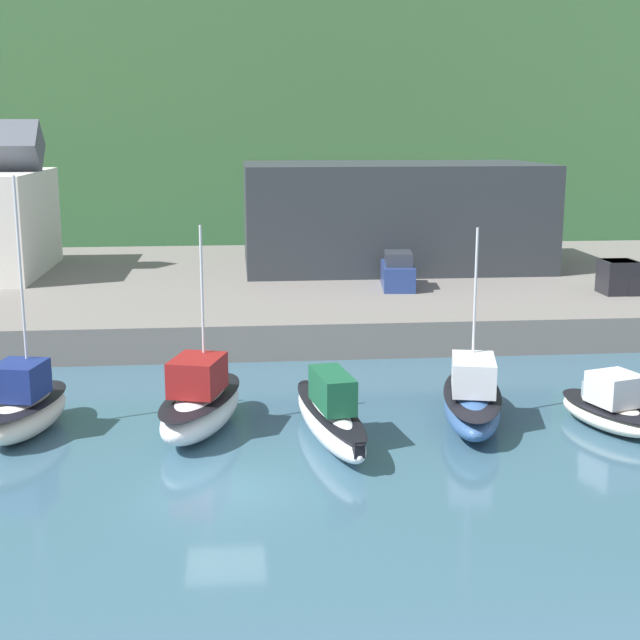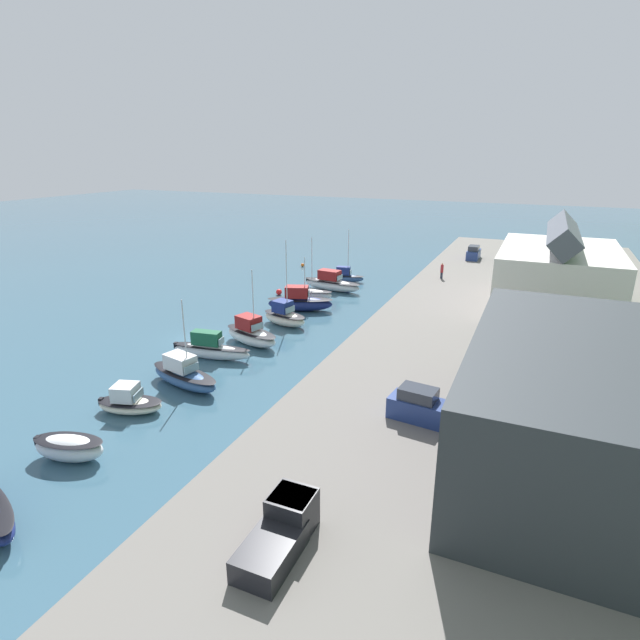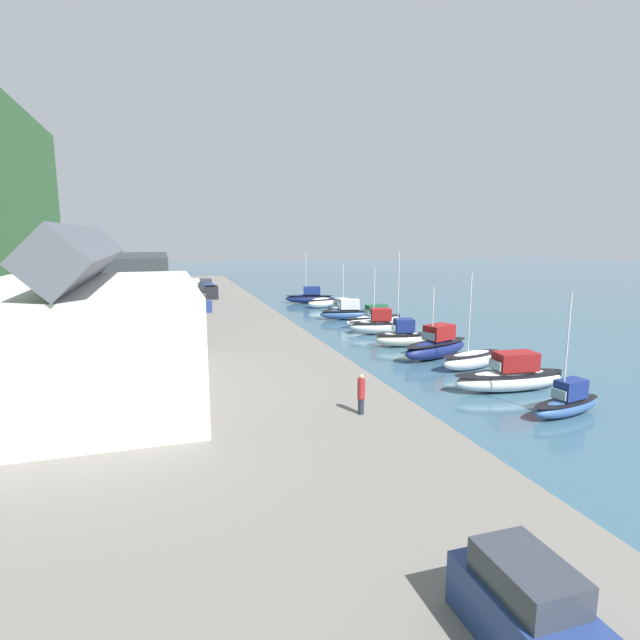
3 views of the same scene
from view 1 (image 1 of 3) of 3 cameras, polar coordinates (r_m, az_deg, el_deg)
name	(u,v)px [view 1 (image 1 of 3)]	position (r m, az deg, el deg)	size (l,w,h in m)	color
ground_plane	(224,491)	(28.28, -6.15, -10.84)	(320.00, 320.00, 0.00)	#385B70
hillside_backdrop	(228,58)	(123.14, -5.94, 16.37)	(240.00, 78.58, 39.97)	#42703D
quay_promenade	(228,289)	(57.21, -5.89, 1.97)	(129.50, 29.72, 1.78)	slate
yacht_club_building	(392,215)	(60.46, 4.66, 6.70)	(19.76, 10.77, 6.91)	#2D3338
moored_boat_4	(25,407)	(34.43, -18.38, -5.31)	(3.34, 5.73, 9.40)	white
moored_boat_5	(201,404)	(33.23, -7.64, -5.32)	(4.03, 6.84, 7.61)	silver
moored_boat_6	(330,416)	(31.98, 0.65, -6.14)	(2.70, 7.86, 2.64)	white
moored_boat_7	(472,399)	(34.29, 9.71, -5.01)	(3.69, 7.51, 7.42)	#33568E
moored_boat_8	(610,408)	(35.16, 18.09, -5.40)	(3.54, 5.21, 2.15)	white
parked_car_0	(398,272)	(52.52, 5.00, 3.06)	(2.26, 4.38, 2.16)	navy
pickup_truck_0	(635,279)	(53.64, 19.49, 2.49)	(4.73, 2.01, 1.90)	black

